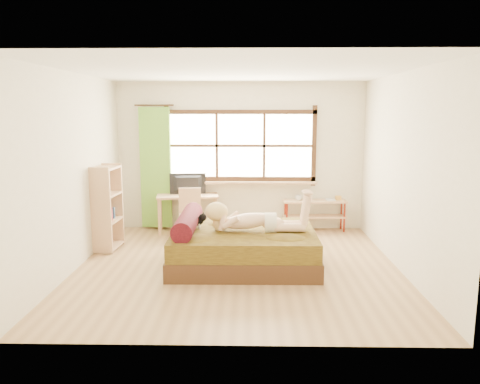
{
  "coord_description": "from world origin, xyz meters",
  "views": [
    {
      "loc": [
        0.16,
        -6.33,
        2.18
      ],
      "look_at": [
        0.03,
        0.2,
        1.04
      ],
      "focal_mm": 35.0,
      "sensor_mm": 36.0,
      "label": 1
    }
  ],
  "objects_px": {
    "bookshelf": "(107,207)",
    "bed": "(240,246)",
    "woman": "(254,210)",
    "desk": "(188,200)",
    "chair": "(190,210)",
    "kitten": "(194,220)",
    "pipe_shelf": "(315,208)"
  },
  "relations": [
    {
      "from": "chair",
      "to": "bed",
      "type": "bearing_deg",
      "value": -65.84
    },
    {
      "from": "bed",
      "to": "kitten",
      "type": "distance_m",
      "value": 0.76
    },
    {
      "from": "kitten",
      "to": "woman",
      "type": "bearing_deg",
      "value": -10.1
    },
    {
      "from": "bed",
      "to": "desk",
      "type": "distance_m",
      "value": 2.1
    },
    {
      "from": "bed",
      "to": "kitten",
      "type": "height_order",
      "value": "bed"
    },
    {
      "from": "woman",
      "to": "pipe_shelf",
      "type": "xyz_separation_m",
      "value": [
        1.14,
        2.0,
        -0.4
      ]
    },
    {
      "from": "bed",
      "to": "bookshelf",
      "type": "height_order",
      "value": "bookshelf"
    },
    {
      "from": "bookshelf",
      "to": "bed",
      "type": "bearing_deg",
      "value": -15.14
    },
    {
      "from": "woman",
      "to": "bookshelf",
      "type": "height_order",
      "value": "bookshelf"
    },
    {
      "from": "bed",
      "to": "woman",
      "type": "height_order",
      "value": "woman"
    },
    {
      "from": "kitten",
      "to": "pipe_shelf",
      "type": "bearing_deg",
      "value": 42.34
    },
    {
      "from": "woman",
      "to": "pipe_shelf",
      "type": "distance_m",
      "value": 2.33
    },
    {
      "from": "bed",
      "to": "bookshelf",
      "type": "xyz_separation_m",
      "value": [
        -2.12,
        0.72,
        0.4
      ]
    },
    {
      "from": "pipe_shelf",
      "to": "woman",
      "type": "bearing_deg",
      "value": -122.64
    },
    {
      "from": "kitten",
      "to": "bookshelf",
      "type": "distance_m",
      "value": 1.57
    },
    {
      "from": "chair",
      "to": "pipe_shelf",
      "type": "xyz_separation_m",
      "value": [
        2.24,
        0.49,
        -0.06
      ]
    },
    {
      "from": "bed",
      "to": "desk",
      "type": "relative_size",
      "value": 1.78
    },
    {
      "from": "desk",
      "to": "pipe_shelf",
      "type": "height_order",
      "value": "desk"
    },
    {
      "from": "bed",
      "to": "desk",
      "type": "xyz_separation_m",
      "value": [
        -0.99,
        1.83,
        0.32
      ]
    },
    {
      "from": "desk",
      "to": "chair",
      "type": "xyz_separation_m",
      "value": [
        0.09,
        -0.37,
        -0.12
      ]
    },
    {
      "from": "woman",
      "to": "desk",
      "type": "distance_m",
      "value": 2.23
    },
    {
      "from": "chair",
      "to": "pipe_shelf",
      "type": "height_order",
      "value": "chair"
    },
    {
      "from": "kitten",
      "to": "chair",
      "type": "bearing_deg",
      "value": 99.23
    },
    {
      "from": "desk",
      "to": "kitten",
      "type": "bearing_deg",
      "value": -87.05
    },
    {
      "from": "desk",
      "to": "bookshelf",
      "type": "relative_size",
      "value": 0.86
    },
    {
      "from": "bed",
      "to": "bookshelf",
      "type": "bearing_deg",
      "value": 160.9
    },
    {
      "from": "bookshelf",
      "to": "chair",
      "type": "bearing_deg",
      "value": 34.83
    },
    {
      "from": "woman",
      "to": "bed",
      "type": "bearing_deg",
      "value": 165.76
    },
    {
      "from": "woman",
      "to": "pipe_shelf",
      "type": "relative_size",
      "value": 1.23
    },
    {
      "from": "desk",
      "to": "pipe_shelf",
      "type": "bearing_deg",
      "value": -4.51
    },
    {
      "from": "kitten",
      "to": "pipe_shelf",
      "type": "height_order",
      "value": "kitten"
    },
    {
      "from": "woman",
      "to": "chair",
      "type": "distance_m",
      "value": 1.9
    }
  ]
}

